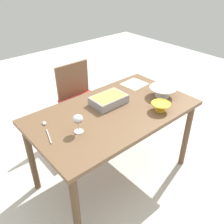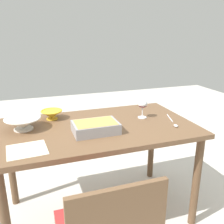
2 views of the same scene
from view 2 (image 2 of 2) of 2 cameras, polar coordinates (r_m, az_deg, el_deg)
ground_plane at (r=2.21m, az=-3.04°, el=-21.91°), size 8.00×8.00×0.00m
dining_table at (r=1.86m, az=-3.38°, el=-5.82°), size 1.42×0.82×0.76m
wine_glass at (r=1.97m, az=7.05°, el=1.57°), size 0.07×0.07×0.15m
casserole_dish at (r=1.69m, az=-3.80°, el=-3.38°), size 0.30×0.20×0.07m
mixing_bowl at (r=1.85m, az=-19.74°, el=-2.33°), size 0.25×0.25×0.09m
small_bowl at (r=2.00m, az=-13.65°, el=-0.46°), size 0.17×0.17×0.07m
serving_spoon at (r=1.92m, az=13.91°, el=-2.37°), size 0.10×0.28×0.01m
napkin at (r=1.55m, az=-18.93°, el=-8.22°), size 0.24×0.23×0.00m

